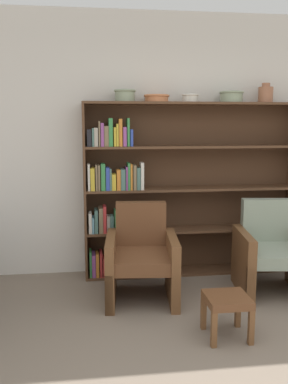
{
  "coord_description": "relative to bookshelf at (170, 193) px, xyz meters",
  "views": [
    {
      "loc": [
        -1.02,
        -1.98,
        1.61
      ],
      "look_at": [
        -0.48,
        2.07,
        0.95
      ],
      "focal_mm": 40.0,
      "sensor_mm": 36.0,
      "label": 1
    }
  ],
  "objects": [
    {
      "name": "wall_back",
      "position": [
        0.16,
        0.17,
        0.49
      ],
      "size": [
        12.0,
        0.06,
        2.75
      ],
      "color": "silver",
      "rests_on": "ground"
    },
    {
      "name": "bookshelf",
      "position": [
        0.0,
        0.0,
        0.0
      ],
      "size": [
        2.29,
        0.3,
        1.82
      ],
      "color": "brown",
      "rests_on": "ground"
    },
    {
      "name": "bowl_terracotta",
      "position": [
        -0.47,
        -0.02,
        1.01
      ],
      "size": [
        0.22,
        0.22,
        0.12
      ],
      "color": "gray",
      "rests_on": "bookshelf"
    },
    {
      "name": "bowl_copper",
      "position": [
        -0.15,
        -0.02,
        0.98
      ],
      "size": [
        0.26,
        0.26,
        0.07
      ],
      "color": "#C67547",
      "rests_on": "bookshelf"
    },
    {
      "name": "bowl_olive",
      "position": [
        0.2,
        -0.02,
        0.99
      ],
      "size": [
        0.18,
        0.18,
        0.08
      ],
      "color": "silver",
      "rests_on": "bookshelf"
    },
    {
      "name": "bowl_sage",
      "position": [
        0.64,
        -0.02,
        1.0
      ],
      "size": [
        0.25,
        0.25,
        0.11
      ],
      "color": "gray",
      "rests_on": "bookshelf"
    },
    {
      "name": "vase_tall",
      "position": [
        1.01,
        -0.02,
        1.03
      ],
      "size": [
        0.15,
        0.15,
        0.2
      ],
      "color": "#A36647",
      "rests_on": "bookshelf"
    },
    {
      "name": "armchair_leather",
      "position": [
        -0.38,
        -0.63,
        -0.5
      ],
      "size": [
        0.7,
        0.74,
        0.86
      ],
      "rotation": [
        0.0,
        0.0,
        3.04
      ],
      "color": "brown",
      "rests_on": "ground"
    },
    {
      "name": "armchair_cushioned",
      "position": [
        0.88,
        -0.63,
        -0.5
      ],
      "size": [
        0.72,
        0.76,
        0.86
      ],
      "rotation": [
        0.0,
        0.0,
        3.01
      ],
      "color": "brown",
      "rests_on": "ground"
    },
    {
      "name": "footstool",
      "position": [
        0.16,
        -1.46,
        -0.62
      ],
      "size": [
        0.32,
        0.32,
        0.33
      ],
      "color": "brown",
      "rests_on": "ground"
    }
  ]
}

